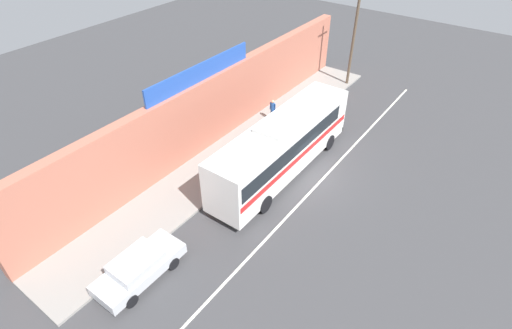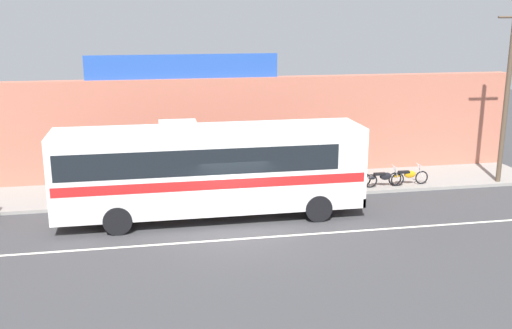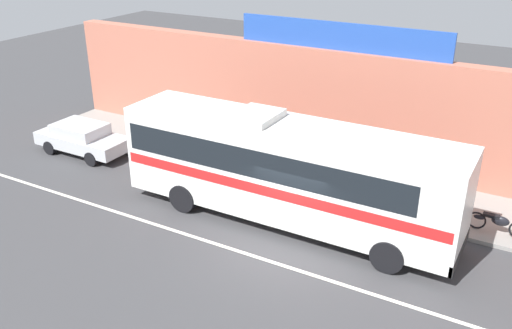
% 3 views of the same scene
% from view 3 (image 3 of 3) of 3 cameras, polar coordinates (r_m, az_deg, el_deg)
% --- Properties ---
extents(ground_plane, '(70.00, 70.00, 0.00)m').
position_cam_3_polar(ground_plane, '(17.84, 2.79, -8.74)').
color(ground_plane, '#3A3A3D').
extents(sidewalk_slab, '(30.00, 3.60, 0.14)m').
position_cam_3_polar(sidewalk_slab, '(21.98, 8.95, -2.00)').
color(sidewalk_slab, gray).
rests_on(sidewalk_slab, ground_plane).
extents(storefront_facade, '(30.00, 0.70, 4.80)m').
position_cam_3_polar(storefront_facade, '(22.97, 11.29, 5.32)').
color(storefront_facade, '#B26651').
rests_on(storefront_facade, ground_plane).
extents(storefront_billboard, '(8.82, 0.12, 1.10)m').
position_cam_3_polar(storefront_billboard, '(22.63, 8.71, 12.97)').
color(storefront_billboard, '#234CAD').
rests_on(storefront_billboard, storefront_facade).
extents(road_center_stripe, '(30.00, 0.14, 0.01)m').
position_cam_3_polar(road_center_stripe, '(17.24, 1.57, -10.00)').
color(road_center_stripe, silver).
rests_on(road_center_stripe, ground_plane).
extents(intercity_bus, '(11.70, 2.65, 3.78)m').
position_cam_3_polar(intercity_bus, '(18.45, 2.95, -0.21)').
color(intercity_bus, silver).
rests_on(intercity_bus, ground_plane).
extents(parked_car, '(4.31, 1.85, 1.37)m').
position_cam_3_polar(parked_car, '(25.58, -17.52, 2.65)').
color(parked_car, '#B7BABF').
rests_on(parked_car, ground_plane).
extents(motorcycle_blue, '(1.92, 0.56, 0.94)m').
position_cam_3_polar(motorcycle_blue, '(19.80, 23.66, -5.46)').
color(motorcycle_blue, black).
rests_on(motorcycle_blue, sidewalk_slab).
extents(pedestrian_by_curb, '(0.30, 0.48, 1.66)m').
position_cam_3_polar(pedestrian_by_curb, '(20.95, 19.32, -1.41)').
color(pedestrian_by_curb, navy).
rests_on(pedestrian_by_curb, sidewalk_slab).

